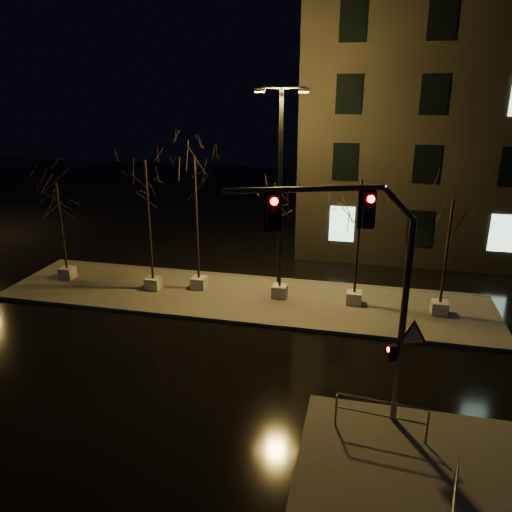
# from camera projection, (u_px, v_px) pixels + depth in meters

# --- Properties ---
(ground) EXTENTS (90.00, 90.00, 0.00)m
(ground) POSITION_uv_depth(u_px,v_px,m) (198.00, 367.00, 17.14)
(ground) COLOR black
(ground) RESTS_ON ground
(median) EXTENTS (22.00, 5.00, 0.15)m
(median) POSITION_uv_depth(u_px,v_px,m) (242.00, 297.00, 22.65)
(median) COLOR #4D4944
(median) RESTS_ON ground
(sidewalk_corner) EXTENTS (7.00, 5.00, 0.15)m
(sidewalk_corner) POSITION_uv_depth(u_px,v_px,m) (439.00, 474.00, 12.29)
(sidewalk_corner) COLOR #4D4944
(sidewalk_corner) RESTS_ON ground
(tree_0) EXTENTS (1.80, 1.80, 4.84)m
(tree_0) POSITION_uv_depth(u_px,v_px,m) (59.00, 205.00, 23.55)
(tree_0) COLOR beige
(tree_0) RESTS_ON median
(tree_1) EXTENTS (1.80, 1.80, 6.16)m
(tree_1) POSITION_uv_depth(u_px,v_px,m) (147.00, 190.00, 21.92)
(tree_1) COLOR beige
(tree_1) RESTS_ON median
(tree_2) EXTENTS (1.80, 1.80, 6.29)m
(tree_2) POSITION_uv_depth(u_px,v_px,m) (195.00, 188.00, 21.94)
(tree_2) COLOR beige
(tree_2) RESTS_ON median
(tree_3) EXTENTS (1.80, 1.80, 4.86)m
(tree_3) POSITION_uv_depth(u_px,v_px,m) (281.00, 217.00, 21.34)
(tree_3) COLOR beige
(tree_3) RESTS_ON median
(tree_4) EXTENTS (1.80, 1.80, 5.60)m
(tree_4) POSITION_uv_depth(u_px,v_px,m) (360.00, 209.00, 20.45)
(tree_4) COLOR beige
(tree_4) RESTS_ON median
(tree_5) EXTENTS (1.80, 1.80, 5.00)m
(tree_5) POSITION_uv_depth(u_px,v_px,m) (450.00, 226.00, 19.61)
(tree_5) COLOR beige
(tree_5) RESTS_ON median
(traffic_signal_mast) EXTENTS (5.26, 1.85, 6.74)m
(traffic_signal_mast) POSITION_uv_depth(u_px,v_px,m) (367.00, 275.00, 12.69)
(traffic_signal_mast) COLOR #54565C
(traffic_signal_mast) RESTS_ON sidewalk_corner
(streetlight_main) EXTENTS (2.25, 0.57, 9.00)m
(streetlight_main) POSITION_uv_depth(u_px,v_px,m) (280.00, 180.00, 21.52)
(streetlight_main) COLOR black
(streetlight_main) RESTS_ON median
(guard_rail_a) EXTENTS (2.45, 0.29, 1.06)m
(guard_rail_a) POSITION_uv_depth(u_px,v_px,m) (381.00, 413.00, 13.37)
(guard_rail_a) COLOR #54565C
(guard_rail_a) RESTS_ON sidewalk_corner
(guard_rail_b) EXTENTS (0.42, 1.90, 0.92)m
(guard_rail_b) POSITION_uv_depth(u_px,v_px,m) (454.00, 494.00, 10.81)
(guard_rail_b) COLOR #54565C
(guard_rail_b) RESTS_ON sidewalk_corner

